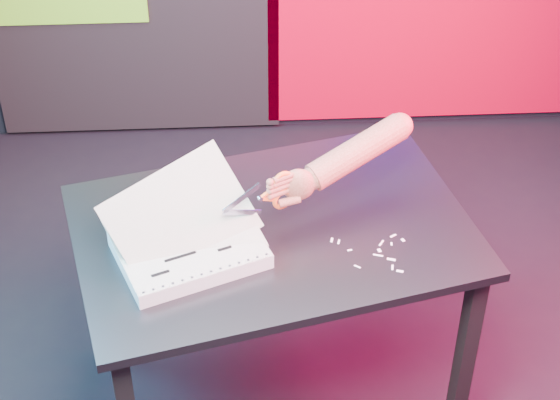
{
  "coord_description": "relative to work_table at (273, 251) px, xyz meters",
  "views": [
    {
      "loc": [
        -0.3,
        -2.29,
        2.56
      ],
      "look_at": [
        -0.18,
        -0.18,
        0.87
      ],
      "focal_mm": 60.0,
      "sensor_mm": 36.0,
      "label": 1
    }
  ],
  "objects": [
    {
      "name": "hand_forearm",
      "position": [
        0.23,
        0.09,
        0.28
      ],
      "size": [
        0.44,
        0.26,
        0.18
      ],
      "rotation": [
        0.0,
        0.0,
        0.48
      ],
      "color": "#BC6A5C",
      "rests_on": "work_table"
    },
    {
      "name": "work_table",
      "position": [
        0.0,
        0.0,
        0.0
      ],
      "size": [
        1.32,
        1.04,
        0.75
      ],
      "rotation": [
        0.0,
        0.0,
        0.24
      ],
      "color": "black",
      "rests_on": "ground"
    },
    {
      "name": "paper_clippings",
      "position": [
        0.3,
        -0.13,
        0.09
      ],
      "size": [
        0.22,
        0.17,
        0.0
      ],
      "color": "white",
      "rests_on": "work_table"
    },
    {
      "name": "scissors",
      "position": [
        0.01,
        -0.02,
        0.24
      ],
      "size": [
        0.21,
        0.12,
        0.13
      ],
      "rotation": [
        0.0,
        0.0,
        0.48
      ],
      "color": "#9EA3BA",
      "rests_on": "printout_stack"
    },
    {
      "name": "room",
      "position": [
        0.2,
        0.16,
        0.69
      ],
      "size": [
        3.01,
        3.01,
        2.71
      ],
      "color": "black",
      "rests_on": "ground"
    },
    {
      "name": "printout_stack",
      "position": [
        -0.25,
        -0.11,
        0.12
      ],
      "size": [
        0.5,
        0.42,
        0.3
      ],
      "rotation": [
        0.0,
        0.0,
        0.38
      ],
      "color": "silver",
      "rests_on": "work_table"
    }
  ]
}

